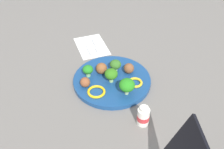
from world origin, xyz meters
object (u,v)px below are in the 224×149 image
Objects in this scene: pepper_ring_mid_left at (96,92)px; broccoli_floret_front_right at (127,85)px; meatball_near_rim at (129,68)px; broccoli_floret_back_left at (88,70)px; napkin at (92,46)px; broccoli_floret_mid_left at (115,65)px; pepper_ring_center at (135,83)px; knife at (88,47)px; meatball_back_left at (85,82)px; fork at (96,45)px; meatball_mid_right at (101,68)px; yogurt_bottle at (143,116)px; broccoli_floret_front_left at (111,74)px; plate at (112,80)px.

broccoli_floret_front_right is at bearing 65.07° from pepper_ring_mid_left.
broccoli_floret_front_right reaches higher than meatball_near_rim.
napkin is at bearing 157.84° from broccoli_floret_back_left.
broccoli_floret_mid_left is 0.10m from pepper_ring_center.
meatball_back_left is at bearing -20.65° from knife.
meatball_near_rim is (0.03, 0.04, -0.01)m from broccoli_floret_mid_left.
meatball_near_rim is 0.32× the size of fork.
meatball_mid_right is 0.11m from pepper_ring_mid_left.
broccoli_floret_front_left is at bearing -173.66° from yogurt_bottle.
broccoli_floret_front_left is 0.36× the size of knife.
pepper_ring_mid_left is (0.09, -0.11, -0.02)m from broccoli_floret_mid_left.
broccoli_floret_front_left reaches higher than napkin.
pepper_ring_mid_left reaches higher than plate.
broccoli_floret_front_left is (0.05, -0.04, 0.01)m from broccoli_floret_mid_left.
meatball_near_rim reaches higher than meatball_back_left.
broccoli_floret_front_right is 0.34m from knife.
pepper_ring_mid_left is 0.52× the size of fork.
broccoli_floret_back_left is at bearing 178.31° from pepper_ring_mid_left.
napkin is at bearing -174.03° from broccoli_floret_mid_left.
pepper_ring_center is 0.37× the size of knife.
fork is 0.04m from knife.
broccoli_floret_back_left is 0.05m from meatball_mid_right.
broccoli_floret_front_left is 0.08m from meatball_near_rim.
napkin is 2.46× the size of yogurt_bottle.
knife is (-0.24, 0.09, -0.03)m from meatball_back_left.
broccoli_floret_mid_left is 0.27× the size of napkin.
meatball_mid_right is at bearing -3.53° from knife.
plate is at bearing -1.79° from napkin.
broccoli_floret_front_right reaches higher than pepper_ring_mid_left.
broccoli_floret_mid_left reaches higher than meatball_near_rim.
pepper_ring_center is (0.10, 0.14, -0.02)m from broccoli_floret_back_left.
fork is (0.01, 0.02, 0.00)m from napkin.
meatball_mid_right reaches higher than plate.
yogurt_bottle is (0.45, 0.02, 0.02)m from knife.
meatball_back_left is 0.27m from napkin.
broccoli_floret_mid_left is 0.21m from napkin.
broccoli_floret_back_left is 0.28m from yogurt_bottle.
yogurt_bottle is (0.20, 0.02, -0.02)m from broccoli_floret_front_left.
fork is (-0.29, -0.04, -0.01)m from pepper_ring_center.
meatball_back_left is at bearing -60.82° from meatball_mid_right.
broccoli_floret_front_right is 1.69× the size of meatball_back_left.
pepper_ring_center reaches higher than fork.
broccoli_floret_back_left is 0.85× the size of pepper_ring_center.
meatball_back_left is at bearing -109.29° from pepper_ring_center.
plate is 0.04m from broccoli_floret_front_left.
napkin is at bearing 171.48° from meatball_mid_right.
broccoli_floret_back_left is 0.27× the size of napkin.
meatball_mid_right is at bearing 88.31° from broccoli_floret_back_left.
meatball_mid_right is (0.00, 0.05, -0.01)m from broccoli_floret_back_left.
meatball_mid_right reaches higher than meatball_back_left.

